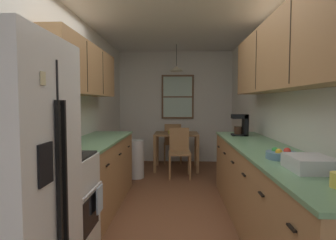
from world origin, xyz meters
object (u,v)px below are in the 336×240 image
(dining_chair_far, at_px, (173,141))
(table_serving_bowl, at_px, (173,132))
(dining_table, at_px, (176,139))
(dining_chair_near, at_px, (179,150))
(storage_canister, at_px, (75,140))
(refrigerator, at_px, (3,187))
(fruit_bowl, at_px, (281,154))
(stove_range, at_px, (54,208))
(dish_rack, at_px, (310,163))
(coffee_maker, at_px, (242,125))
(microwave_over_range, at_px, (37,74))
(trash_bin, at_px, (136,159))

(dining_chair_far, bearing_deg, table_serving_bowl, -88.99)
(dining_table, distance_m, dining_chair_near, 0.57)
(storage_canister, bearing_deg, refrigerator, -88.16)
(dining_chair_near, xyz_separation_m, fruit_bowl, (0.85, -2.75, 0.44))
(stove_range, bearing_deg, table_serving_bowl, 74.00)
(fruit_bowl, bearing_deg, storage_canister, 166.53)
(dining_chair_near, distance_m, dining_chair_far, 1.13)
(fruit_bowl, xyz_separation_m, dish_rack, (0.05, -0.41, 0.01))
(coffee_maker, bearing_deg, refrigerator, -128.56)
(microwave_over_range, height_order, dining_chair_near, microwave_over_range)
(microwave_over_range, xyz_separation_m, table_serving_bowl, (1.07, 3.32, -0.84))
(dining_chair_near, xyz_separation_m, trash_bin, (-0.79, -0.12, -0.15))
(dining_chair_near, bearing_deg, refrigerator, -106.55)
(stove_range, xyz_separation_m, table_serving_bowl, (0.95, 3.32, 0.31))
(dining_chair_near, height_order, dining_chair_far, same)
(fruit_bowl, distance_m, table_serving_bowl, 3.40)
(refrigerator, relative_size, coffee_maker, 5.73)
(dining_chair_far, bearing_deg, dining_table, -81.50)
(refrigerator, relative_size, dining_chair_near, 1.95)
(dining_chair_near, xyz_separation_m, storage_canister, (-1.09, -2.28, 0.48))
(stove_range, xyz_separation_m, dining_chair_near, (1.09, 2.82, 0.03))
(stove_range, height_order, microwave_over_range, microwave_over_range)
(stove_range, xyz_separation_m, coffee_maker, (1.98, 1.72, 0.59))
(microwave_over_range, height_order, dining_table, microwave_over_range)
(microwave_over_range, xyz_separation_m, coffee_maker, (2.09, 1.72, -0.55))
(dining_table, bearing_deg, stove_range, -106.87)
(fruit_bowl, relative_size, dish_rack, 0.74)
(dish_rack, bearing_deg, refrigerator, -168.91)
(dining_chair_far, xyz_separation_m, trash_bin, (-0.65, -1.24, -0.15))
(storage_canister, bearing_deg, dish_rack, -23.62)
(dining_chair_near, xyz_separation_m, dish_rack, (0.90, -3.15, 0.45))
(stove_range, distance_m, storage_canister, 0.74)
(microwave_over_range, height_order, coffee_maker, microwave_over_range)
(microwave_over_range, height_order, fruit_bowl, microwave_over_range)
(dining_chair_near, bearing_deg, microwave_over_range, -113.05)
(dining_table, height_order, dish_rack, dish_rack)
(refrigerator, bearing_deg, dish_rack, 11.09)
(refrigerator, bearing_deg, table_serving_bowl, 77.21)
(refrigerator, bearing_deg, dining_chair_near, 73.45)
(coffee_maker, bearing_deg, dining_chair_near, 128.86)
(dish_rack, bearing_deg, table_serving_bowl, 105.85)
(trash_bin, bearing_deg, storage_canister, -97.91)
(dining_chair_near, height_order, table_serving_bowl, dining_chair_near)
(stove_range, height_order, coffee_maker, coffee_maker)
(stove_range, bearing_deg, dish_rack, -9.56)
(dining_table, bearing_deg, microwave_over_range, -108.61)
(dining_chair_far, bearing_deg, microwave_over_range, -104.99)
(microwave_over_range, distance_m, table_serving_bowl, 3.58)
(microwave_over_range, height_order, dining_chair_far, microwave_over_range)
(dish_rack, xyz_separation_m, table_serving_bowl, (-1.04, 3.65, -0.17))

